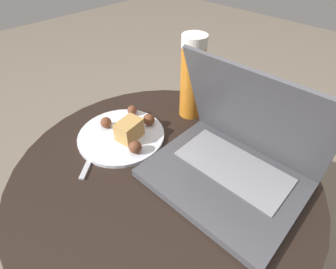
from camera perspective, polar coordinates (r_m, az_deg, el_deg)
The scene contains 6 objects.
ground_plane at distance 1.07m, azimuth -0.50°, elevation -27.23°, with size 6.00×6.00×0.00m, color #726656.
table at distance 0.72m, azimuth -0.69°, elevation -15.71°, with size 0.69×0.69×0.54m.
laptop at distance 0.57m, azimuth 13.99°, elevation -5.05°, with size 0.32×0.26×0.25m.
beer_glass at distance 0.70m, azimuth 5.28°, elevation 12.17°, with size 0.06×0.06×0.23m.
snack_plate at distance 0.68m, azimuth -9.26°, elevation 0.47°, with size 0.22×0.22×0.06m.
fork at distance 0.67m, azimuth -15.51°, elevation -2.79°, with size 0.12×0.15×0.00m.
Camera 1 is at (0.29, -0.28, 0.99)m, focal length 28.00 mm.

